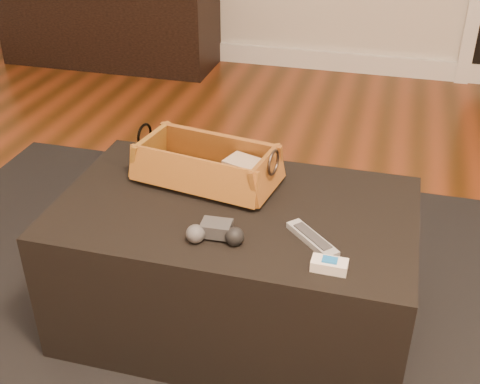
% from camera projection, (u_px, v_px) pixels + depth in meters
% --- Properties ---
extents(baseboard, '(5.00, 0.04, 0.12)m').
position_uv_depth(baseboard, '(325.00, 60.00, 3.88)').
color(baseboard, white).
rests_on(baseboard, floor).
extents(media_cabinet, '(1.37, 0.45, 0.54)m').
position_uv_depth(media_cabinet, '(109.00, 22.00, 3.90)').
color(media_cabinet, black).
rests_on(media_cabinet, floor).
extents(area_rug, '(2.60, 2.00, 0.01)m').
position_uv_depth(area_rug, '(231.00, 331.00, 1.86)').
color(area_rug, black).
rests_on(area_rug, floor).
extents(ottoman, '(1.00, 0.60, 0.42)m').
position_uv_depth(ottoman, '(235.00, 266.00, 1.79)').
color(ottoman, black).
rests_on(ottoman, area_rug).
extents(tv_remote, '(0.22, 0.06, 0.02)m').
position_uv_depth(tv_remote, '(198.00, 175.00, 1.78)').
color(tv_remote, black).
rests_on(tv_remote, wicker_basket).
extents(cloth_bundle, '(0.14, 0.11, 0.06)m').
position_uv_depth(cloth_bundle, '(246.00, 171.00, 1.76)').
color(cloth_bundle, tan).
rests_on(cloth_bundle, wicker_basket).
extents(wicker_basket, '(0.45, 0.29, 0.15)m').
position_uv_depth(wicker_basket, '(207.00, 167.00, 1.77)').
color(wicker_basket, '#A67525').
rests_on(wicker_basket, ottoman).
extents(game_controller, '(0.15, 0.09, 0.05)m').
position_uv_depth(game_controller, '(216.00, 232.00, 1.52)').
color(game_controller, '#343437').
rests_on(game_controller, ottoman).
extents(silver_remote, '(0.15, 0.15, 0.02)m').
position_uv_depth(silver_remote, '(312.00, 239.00, 1.53)').
color(silver_remote, '#A8ABAF').
rests_on(silver_remote, ottoman).
extents(cream_gadget, '(0.09, 0.05, 0.03)m').
position_uv_depth(cream_gadget, '(329.00, 265.00, 1.43)').
color(cream_gadget, white).
rests_on(cream_gadget, ottoman).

